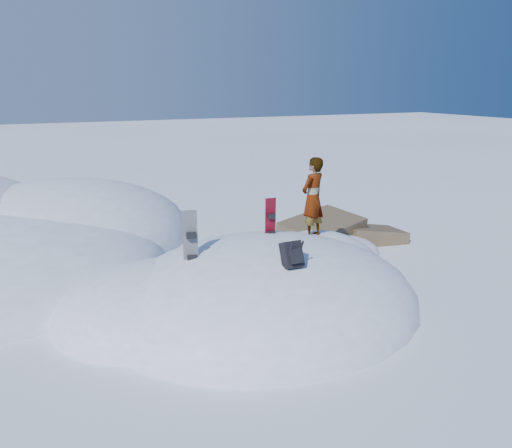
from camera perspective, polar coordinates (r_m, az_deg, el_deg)
name	(u,v)px	position (r m, az deg, el deg)	size (l,w,h in m)	color
ground	(265,307)	(11.12, 1.03, -9.49)	(120.00, 120.00, 0.00)	white
snow_mound	(253,304)	(11.25, -0.31, -9.18)	(8.00, 6.00, 3.00)	white
rock_outcrop	(331,246)	(15.29, 8.62, -2.47)	(4.68, 4.41, 1.68)	brown
snowboard_red	(271,226)	(11.45, 1.68, -0.28)	(0.26, 0.14, 1.37)	#A9091F
snowboard_dark	(191,249)	(10.18, -7.45, -2.85)	(0.35, 0.31, 1.60)	black
backpack	(292,255)	(9.54, 4.18, -3.53)	(0.37, 0.48, 0.61)	black
gear_pile	(167,346)	(9.56, -10.14, -13.56)	(0.76, 0.58, 0.20)	black
person	(313,198)	(11.73, 6.50, 2.98)	(0.70, 0.46, 1.92)	slate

